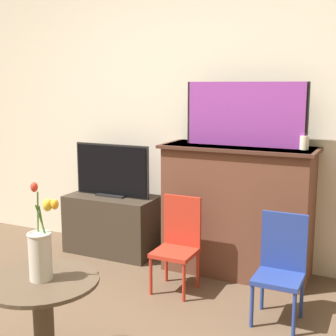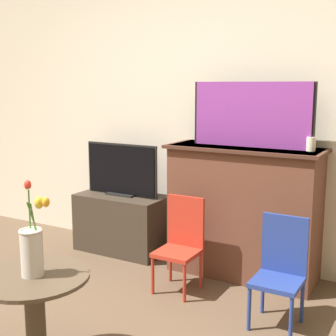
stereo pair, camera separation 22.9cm
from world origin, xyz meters
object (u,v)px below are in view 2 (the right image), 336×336
(painting, at_px, (251,115))
(vase_tulips, at_px, (32,247))
(chair_red, at_px, (181,240))
(tv_monitor, at_px, (122,170))
(chair_blue, at_px, (280,267))

(painting, xyz_separation_m, vase_tulips, (-0.53, -1.73, -0.59))
(chair_red, relative_size, vase_tulips, 1.43)
(tv_monitor, distance_m, chair_blue, 1.77)
(chair_red, height_order, vase_tulips, vase_tulips)
(painting, bearing_deg, vase_tulips, -106.94)
(chair_red, distance_m, vase_tulips, 1.31)
(painting, distance_m, chair_blue, 1.18)
(painting, height_order, tv_monitor, painting)
(painting, height_order, vase_tulips, painting)
(vase_tulips, bearing_deg, chair_blue, 49.19)
(painting, xyz_separation_m, chair_blue, (0.44, -0.61, -0.90))
(chair_blue, bearing_deg, painting, 125.78)
(painting, xyz_separation_m, chair_red, (-0.34, -0.47, -0.90))
(tv_monitor, height_order, chair_red, tv_monitor)
(tv_monitor, distance_m, vase_tulips, 1.84)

